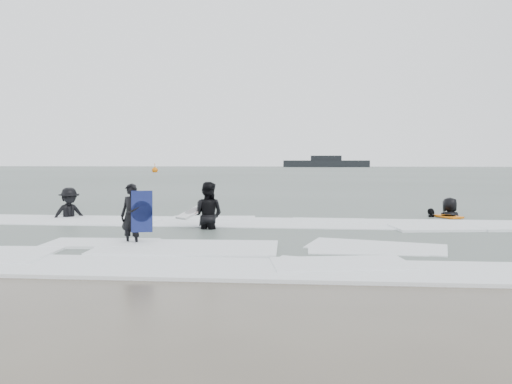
# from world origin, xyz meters

# --- Properties ---
(ground) EXTENTS (320.00, 320.00, 0.00)m
(ground) POSITION_xyz_m (0.00, 0.00, 0.00)
(ground) COLOR brown
(ground) RESTS_ON ground
(sea) EXTENTS (320.00, 320.00, 0.00)m
(sea) POSITION_xyz_m (0.00, 80.00, 0.06)
(sea) COLOR #47544C
(sea) RESTS_ON ground
(surfer_centre) EXTENTS (0.62, 0.49, 1.51)m
(surfer_centre) POSITION_xyz_m (-2.57, 1.63, 0.00)
(surfer_centre) COLOR black
(surfer_centre) RESTS_ON ground
(surfer_wading) EXTENTS (1.05, 0.88, 1.96)m
(surfer_wading) POSITION_xyz_m (-1.37, 4.60, 0.00)
(surfer_wading) COLOR black
(surfer_wading) RESTS_ON ground
(surfer_breaker) EXTENTS (1.40, 1.41, 1.95)m
(surfer_breaker) POSITION_xyz_m (-6.66, 6.80, 0.00)
(surfer_breaker) COLOR black
(surfer_breaker) RESTS_ON ground
(surfer_right_near) EXTENTS (0.96, 0.70, 1.52)m
(surfer_right_near) POSITION_xyz_m (5.82, 8.30, 0.00)
(surfer_right_near) COLOR black
(surfer_right_near) RESTS_ON ground
(surfer_right_far) EXTENTS (1.03, 0.79, 1.88)m
(surfer_right_far) POSITION_xyz_m (6.51, 8.55, 0.00)
(surfer_right_far) COLOR black
(surfer_right_far) RESTS_ON ground
(surf_foam) EXTENTS (30.03, 9.06, 0.09)m
(surf_foam) POSITION_xyz_m (0.00, 3.70, 0.04)
(surf_foam) COLOR white
(surf_foam) RESTS_ON ground
(bodyboards) EXTENTS (9.32, 7.17, 1.25)m
(bodyboards) POSITION_xyz_m (0.79, 4.76, 0.50)
(bodyboards) COLOR #0F174A
(bodyboards) RESTS_ON ground
(buoy) EXTENTS (1.00, 1.00, 1.65)m
(buoy) POSITION_xyz_m (-24.49, 73.64, 0.42)
(buoy) COLOR orange
(buoy) RESTS_ON ground
(vessel_horizon) EXTENTS (26.24, 4.69, 3.56)m
(vessel_horizon) POSITION_xyz_m (7.27, 146.40, 1.33)
(vessel_horizon) COLOR black
(vessel_horizon) RESTS_ON ground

